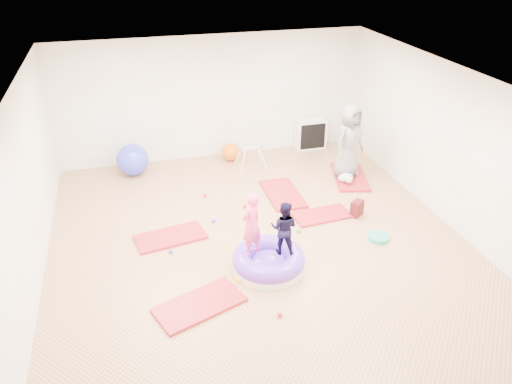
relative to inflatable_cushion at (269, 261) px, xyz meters
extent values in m
cube|color=tan|center=(0.05, 0.62, -0.14)|extent=(7.00, 8.00, 0.01)
cube|color=white|center=(0.05, 0.62, 2.66)|extent=(7.00, 8.00, 0.01)
cube|color=white|center=(0.05, 4.62, 1.26)|extent=(7.00, 0.01, 2.80)
cube|color=white|center=(0.05, -3.38, 1.26)|extent=(7.00, 0.01, 2.80)
cube|color=white|center=(-3.45, 0.62, 1.26)|extent=(0.01, 8.00, 2.80)
cube|color=white|center=(3.55, 0.62, 1.26)|extent=(0.01, 8.00, 2.80)
cube|color=#B53621|center=(-1.22, -0.60, -0.12)|extent=(1.41, 1.03, 0.05)
cube|color=#B53621|center=(-1.41, 1.29, -0.12)|extent=(1.29, 0.80, 0.05)
cube|color=#B53621|center=(0.98, 2.27, -0.12)|extent=(0.66, 1.31, 0.05)
cube|color=#B53621|center=(1.43, 1.28, -0.12)|extent=(1.11, 0.62, 0.04)
cube|color=#B53621|center=(2.62, 2.61, -0.12)|extent=(0.97, 1.44, 0.05)
cylinder|color=white|center=(0.00, 0.00, -0.08)|extent=(1.13, 1.13, 0.13)
torus|color=#6934D0|center=(0.00, 0.00, 0.04)|extent=(1.16, 1.16, 0.31)
ellipsoid|color=#6934D0|center=(0.00, 0.00, -0.03)|extent=(0.62, 0.62, 0.28)
imported|color=#FE4887|center=(-0.26, 0.08, 0.73)|extent=(0.47, 0.43, 1.07)
imported|color=black|center=(0.23, -0.02, 0.64)|extent=(0.54, 0.51, 0.89)
imported|color=gray|center=(2.56, 2.69, 0.70)|extent=(0.91, 0.78, 1.58)
ellipsoid|color=silver|center=(2.41, 2.39, 0.01)|extent=(0.33, 0.21, 0.19)
sphere|color=beige|center=(2.41, 2.24, 0.03)|extent=(0.15, 0.15, 0.15)
sphere|color=#353DDD|center=(-0.58, 1.61, -0.11)|extent=(0.07, 0.07, 0.07)
sphere|color=red|center=(0.11, 1.97, -0.11)|extent=(0.07, 0.07, 0.07)
sphere|color=red|center=(-0.17, -1.12, -0.11)|extent=(0.07, 0.07, 0.07)
sphere|color=red|center=(-0.56, 2.61, -0.11)|extent=(0.07, 0.07, 0.07)
sphere|color=red|center=(0.31, 0.50, -0.11)|extent=(0.07, 0.07, 0.07)
sphere|color=#353DDD|center=(-1.46, 0.83, -0.11)|extent=(0.07, 0.07, 0.07)
sphere|color=#FFAC0C|center=(-0.11, -0.42, -0.11)|extent=(0.07, 0.07, 0.07)
sphere|color=green|center=(0.82, 0.86, -0.11)|extent=(0.07, 0.07, 0.07)
sphere|color=#353DDD|center=(-1.87, 4.06, 0.20)|extent=(0.69, 0.69, 0.69)
sphere|color=orange|center=(0.33, 4.22, 0.07)|extent=(0.42, 0.42, 0.42)
cylinder|color=silver|center=(0.46, 3.49, 0.12)|extent=(0.19, 0.19, 0.49)
cylinder|color=silver|center=(0.46, 3.91, 0.12)|extent=(0.19, 0.19, 0.49)
cylinder|color=silver|center=(0.92, 3.49, 0.12)|extent=(0.19, 0.19, 0.49)
cylinder|color=silver|center=(0.92, 3.91, 0.12)|extent=(0.19, 0.19, 0.49)
cylinder|color=silver|center=(0.69, 3.70, 0.34)|extent=(0.48, 0.03, 0.03)
sphere|color=red|center=(0.45, 3.70, 0.34)|extent=(0.06, 0.06, 0.06)
sphere|color=#353DDD|center=(0.93, 3.70, 0.34)|extent=(0.06, 0.06, 0.06)
cube|color=silver|center=(2.38, 4.42, 0.22)|extent=(0.72, 0.35, 0.72)
cube|color=black|center=(2.38, 4.25, 0.22)|extent=(0.62, 0.02, 0.62)
cube|color=silver|center=(2.38, 4.37, 0.22)|extent=(0.02, 0.25, 0.63)
cube|color=silver|center=(2.38, 4.37, 0.22)|extent=(0.63, 0.25, 0.02)
cylinder|color=teal|center=(2.08, 0.28, -0.10)|extent=(0.37, 0.37, 0.08)
cube|color=maroon|center=(2.07, 1.14, 0.01)|extent=(0.30, 0.28, 0.30)
cylinder|color=#FFAC0C|center=(-0.48, -0.16, -0.13)|extent=(0.20, 0.20, 0.03)
camera|label=1|loc=(-1.91, -6.17, 4.70)|focal=35.00mm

